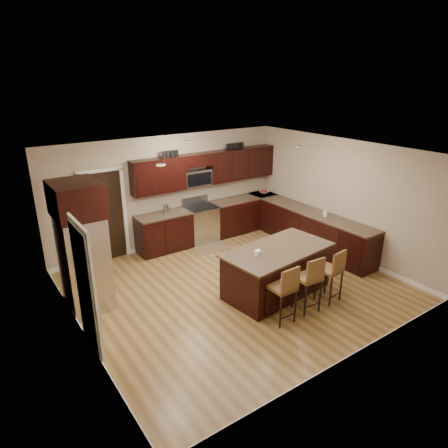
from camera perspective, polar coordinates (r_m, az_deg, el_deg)
floor at (r=8.13m, az=1.71°, el=-9.00°), size 6.00×6.00×0.00m
ceiling at (r=7.19m, az=1.94°, el=10.06°), size 6.00×6.00×0.00m
wall_back at (r=9.79m, az=-7.79°, el=4.63°), size 6.00×0.00×6.00m
wall_left at (r=6.39m, az=-20.53°, el=-5.47°), size 0.00×5.50×5.50m
wall_right at (r=9.55m, az=16.50°, el=3.56°), size 0.00×5.50×5.50m
base_cabinets at (r=10.03m, az=5.62°, el=-0.23°), size 4.02×3.96×0.92m
upper_cabinets at (r=10.03m, az=-2.14°, el=8.08°), size 4.00×0.33×0.80m
range at (r=10.12m, az=-3.36°, el=0.10°), size 0.76×0.64×1.11m
microwave at (r=9.91m, az=-3.97°, el=6.59°), size 0.76×0.31×0.40m
doorway at (r=9.28m, az=-16.73°, el=0.96°), size 0.85×0.03×2.06m
pantry_door at (r=6.28m, az=-19.25°, el=-9.17°), size 0.03×0.80×2.04m
letter_decor at (r=9.86m, az=-2.89°, el=10.56°), size 2.20×0.03×0.15m
island at (r=7.84m, az=7.54°, el=-6.81°), size 2.25×1.34×0.92m
stool_left at (r=6.83m, az=8.68°, el=-9.03°), size 0.40×0.40×1.06m
stool_mid at (r=7.21m, az=12.21°, el=-7.54°), size 0.43×0.43×1.07m
stool_right at (r=7.62m, az=15.27°, el=-6.34°), size 0.44×0.44×1.05m
refrigerator at (r=7.41m, az=-19.60°, el=-2.90°), size 0.79×0.94×2.35m
floor_mat at (r=9.87m, az=-2.01°, el=-3.35°), size 0.90×0.61×0.01m
fruit_bowl at (r=11.13m, az=5.75°, el=4.54°), size 0.29×0.29×0.06m
soap_bottle at (r=9.53m, az=14.36°, el=1.65°), size 0.10×0.10×0.20m
canister_tall at (r=9.51m, az=-8.35°, el=2.08°), size 0.12×0.12×0.21m
canister_short at (r=9.54m, az=-8.04°, el=1.96°), size 0.11×0.11×0.15m
island_jar at (r=7.30m, az=4.81°, el=-4.11°), size 0.10×0.10×0.10m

